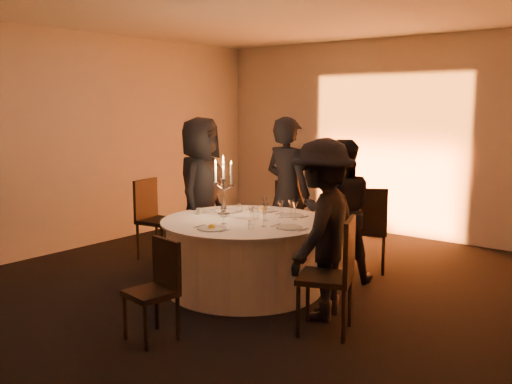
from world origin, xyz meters
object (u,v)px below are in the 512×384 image
Objects in this scene: chair_right at (335,269)px; chair_front at (157,284)px; chair_back_left at (295,216)px; banquet_table at (245,255)px; candelabra at (224,195)px; chair_back_right at (368,224)px; guest_right at (323,229)px; guest_back_left at (287,192)px; coffee_cup at (200,211)px; guest_left at (201,192)px; guest_back_right at (340,211)px; chair_left at (153,214)px.

chair_right is 1.21× the size of chair_front.
banquet_table is at bearing 109.13° from chair_back_left.
banquet_table is 2.64× the size of candelabra.
chair_back_left is at bearing 100.14° from banquet_table.
guest_right reaches higher than chair_back_right.
chair_back_left is at bearing -67.15° from guest_back_left.
chair_right is (1.63, -1.78, 0.00)m from chair_back_left.
guest_back_left is 1.20m from coffee_cup.
guest_left is 16.82× the size of coffee_cup.
guest_right is (0.44, -1.09, 0.04)m from guest_back_right.
chair_left is (-1.77, 0.27, 0.20)m from banquet_table.
chair_right is 2.07m from coffee_cup.
chair_back_right is 1.21× the size of chair_front.
chair_front is (0.24, -1.48, 0.10)m from banquet_table.
chair_back_right is 1.79m from candelabra.
chair_left is 0.81m from guest_left.
coffee_cup is (-2.01, 0.41, 0.21)m from chair_right.
chair_back_right and chair_right have the same top height.
chair_back_right reaches higher than chair_front.
guest_right is at bearing -9.08° from candelabra.
guest_right is (1.26, -1.24, -0.08)m from guest_back_left.
chair_left is 0.61× the size of guest_right.
chair_left reaches higher than chair_back_left.
chair_right is at bearing -11.57° from coffee_cup.
guest_back_right is (0.65, 0.90, 0.43)m from banquet_table.
chair_back_left is at bearing 108.12° from chair_front.
banquet_table is 16.36× the size of coffee_cup.
chair_back_left is 1.20× the size of chair_front.
guest_left is (0.72, 0.15, 0.34)m from chair_left.
guest_right is at bearing -127.60° from guest_left.
chair_right is 1.52× the size of candelabra.
candelabra reaches higher than chair_right.
candelabra is at bearing 19.14° from coffee_cup.
chair_back_left is 2.83m from chair_front.
coffee_cup is 0.16× the size of candelabra.
guest_right is 15.44× the size of coffee_cup.
guest_right is 1.71m from coffee_cup.
guest_back_right is (1.70, 0.49, -0.12)m from guest_left.
chair_right is 1.86m from candelabra.
guest_left is 1.14× the size of guest_back_right.
guest_right is at bearing 140.53° from chair_back_left.
guest_back_right is 14.73× the size of coffee_cup.
guest_back_left is (0.88, 0.63, 0.00)m from guest_left.
guest_back_left is at bearing 68.13° from coffee_cup.
coffee_cup is 0.36m from candelabra.
guest_left is (-1.29, 1.90, 0.45)m from chair_front.
guest_left reaches higher than chair_back_right.
banquet_table is 0.97× the size of guest_back_left.
banquet_table is 1.11× the size of guest_back_right.
chair_left is 1.00× the size of chair_right.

